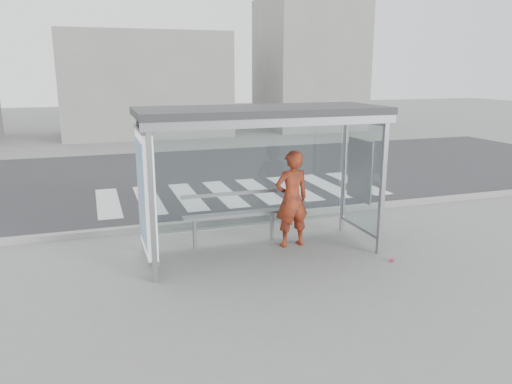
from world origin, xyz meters
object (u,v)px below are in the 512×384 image
bench (234,214)px  soda_can (392,260)px  bus_shelter (240,145)px  person (292,199)px

bench → soda_can: size_ratio=17.03×
bus_shelter → person: 1.49m
bus_shelter → person: size_ratio=2.34×
bench → person: bearing=-21.6°
bus_shelter → bench: (0.02, 0.52, -1.39)m
person → soda_can: bearing=132.0°
person → bench: bearing=-25.8°
bus_shelter → soda_can: (2.38, -1.18, -1.95)m
bus_shelter → person: bus_shelter is taller
bus_shelter → person: (1.02, 0.12, -1.08)m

